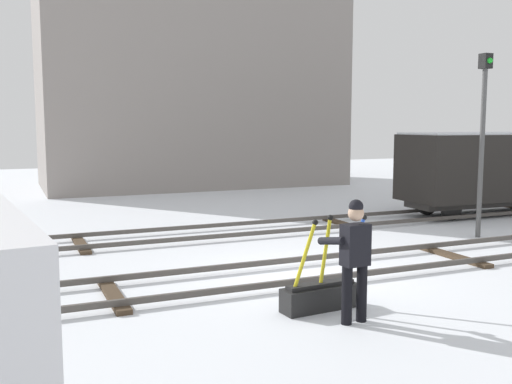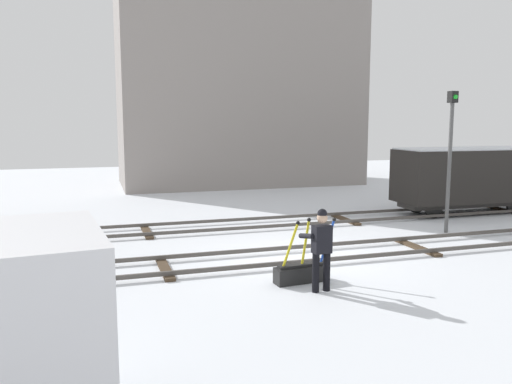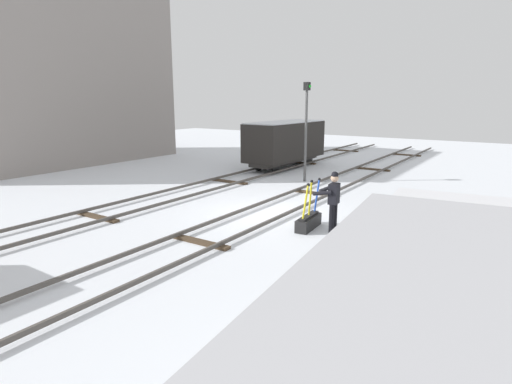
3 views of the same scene
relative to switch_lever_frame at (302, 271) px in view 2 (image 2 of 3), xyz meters
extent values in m
plane|color=silver|center=(0.73, 1.84, -0.25)|extent=(60.00, 60.00, 0.00)
cube|color=#4C4742|center=(0.73, 1.12, -0.12)|extent=(44.00, 0.07, 0.10)
cube|color=#4C4742|center=(0.73, 2.56, -0.12)|extent=(44.00, 0.07, 0.10)
cube|color=#423323|center=(-2.79, 1.84, -0.21)|extent=(0.24, 1.94, 0.08)
cube|color=#423323|center=(4.25, 1.84, -0.21)|extent=(0.24, 1.94, 0.08)
cube|color=#4C4742|center=(0.73, 5.46, -0.12)|extent=(44.00, 0.07, 0.10)
cube|color=#4C4742|center=(0.73, 6.90, -0.12)|extent=(44.00, 0.07, 0.10)
cube|color=#423323|center=(-2.79, 6.18, -0.21)|extent=(0.24, 1.94, 0.08)
cube|color=#423323|center=(4.25, 6.18, -0.21)|extent=(0.24, 1.94, 0.08)
cube|color=#423323|center=(11.29, 6.18, -0.21)|extent=(0.24, 1.94, 0.08)
cube|color=black|center=(-0.01, 0.00, -0.07)|extent=(1.27, 0.46, 0.36)
cube|color=black|center=(-0.01, 0.00, 0.14)|extent=(1.13, 0.29, 0.06)
cylinder|color=yellow|center=(-0.30, -0.02, 0.61)|extent=(0.42, 0.09, 1.01)
sphere|color=black|center=(-0.12, -0.01, 1.10)|extent=(0.09, 0.09, 0.09)
cylinder|color=yellow|center=(0.07, 0.01, 0.63)|extent=(0.23, 0.07, 1.05)
sphere|color=black|center=(0.15, 0.01, 1.15)|extent=(0.09, 0.09, 0.09)
cylinder|color=#1E47B7|center=(0.62, 0.05, 0.61)|extent=(0.40, 0.09, 1.01)
sphere|color=black|center=(0.79, 0.07, 1.11)|extent=(0.09, 0.09, 0.09)
cylinder|color=black|center=(0.01, -0.72, 0.17)|extent=(0.15, 0.15, 0.83)
cylinder|color=black|center=(0.27, -0.70, 0.17)|extent=(0.15, 0.15, 0.83)
cube|color=black|center=(0.14, -0.71, 0.88)|extent=(0.40, 0.27, 0.59)
sphere|color=tan|center=(0.14, -0.71, 1.32)|extent=(0.22, 0.22, 0.22)
sphere|color=black|center=(0.14, -0.71, 1.41)|extent=(0.20, 0.20, 0.20)
cylinder|color=black|center=(-0.10, -0.45, 0.90)|extent=(0.16, 0.57, 0.21)
cylinder|color=black|center=(0.32, -0.44, 0.97)|extent=(0.15, 0.55, 0.34)
cube|color=silver|center=(-5.22, -4.80, 1.25)|extent=(2.12, 2.30, 1.90)
cube|color=black|center=(-4.33, -4.70, 1.59)|extent=(0.24, 1.78, 0.76)
cylinder|color=#4C4C4C|center=(6.42, 3.41, 1.82)|extent=(0.12, 0.12, 4.12)
cube|color=black|center=(6.42, 3.41, 4.06)|extent=(0.24, 0.24, 0.36)
sphere|color=green|center=(6.42, 3.28, 4.06)|extent=(0.14, 0.14, 0.14)
cube|color=gray|center=(3.72, 18.63, 5.37)|extent=(13.26, 6.37, 11.22)
cube|color=#2D2B28|center=(9.43, 6.18, 0.15)|extent=(5.32, 1.35, 0.20)
cube|color=black|center=(9.43, 6.18, 1.25)|extent=(5.62, 2.16, 1.98)
cube|color=silver|center=(9.43, 6.18, 2.27)|extent=(5.51, 2.08, 0.06)
cylinder|color=black|center=(7.60, 5.68, 0.10)|extent=(0.70, 0.12, 0.70)
cylinder|color=black|center=(7.63, 6.78, 0.10)|extent=(0.70, 0.12, 0.70)
cylinder|color=black|center=(11.25, 6.68, 0.10)|extent=(0.70, 0.12, 0.70)
camera|label=1|loc=(-4.29, -7.47, 2.55)|focal=40.83mm
camera|label=2|loc=(-4.30, -10.26, 3.29)|focal=36.16mm
camera|label=3|loc=(-10.76, -5.27, 3.52)|focal=29.34mm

